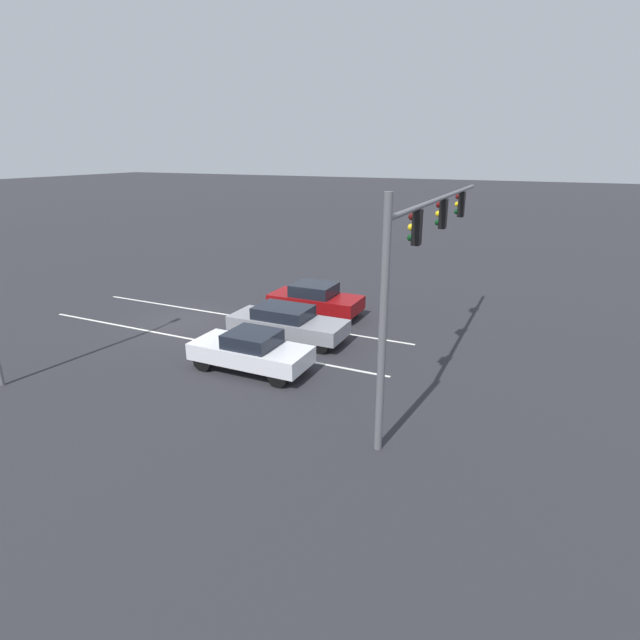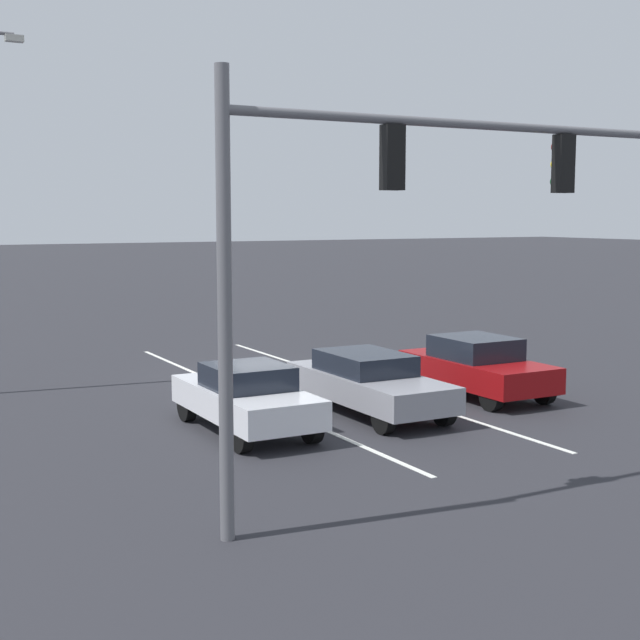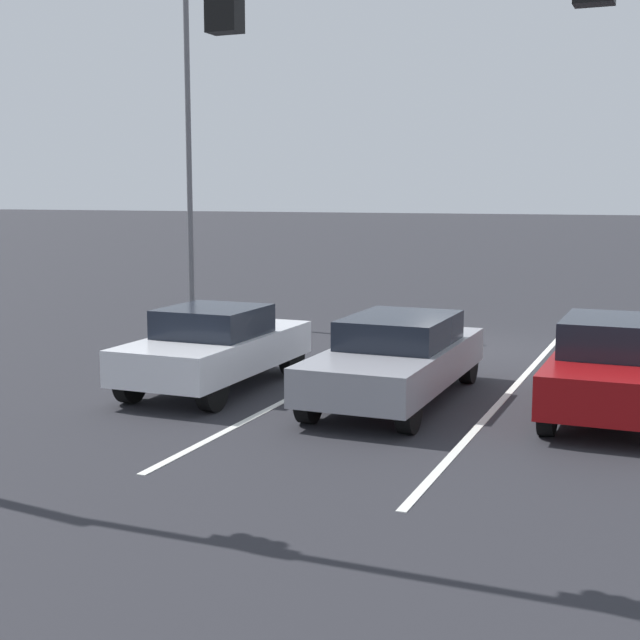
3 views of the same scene
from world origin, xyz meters
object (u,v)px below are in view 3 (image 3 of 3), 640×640
car_maroon_leftlane_front (618,366)px  traffic_signal_gantry (46,55)px  car_gray_midlane_front (397,357)px  car_white_rightlane_front (216,346)px  street_lamp_right_shoulder (193,122)px

car_maroon_leftlane_front → traffic_signal_gantry: traffic_signal_gantry is taller
car_gray_midlane_front → car_maroon_leftlane_front: bearing=-174.1°
car_maroon_leftlane_front → car_white_rightlane_front: size_ratio=1.01×
street_lamp_right_shoulder → car_white_rightlane_front: bearing=122.7°
car_gray_midlane_front → traffic_signal_gantry: (2.00, 5.88, 4.05)m
car_maroon_leftlane_front → car_gray_midlane_front: bearing=5.9°
traffic_signal_gantry → car_white_rightlane_front: bearing=-78.2°
car_maroon_leftlane_front → traffic_signal_gantry: 9.16m
car_gray_midlane_front → traffic_signal_gantry: 7.42m
street_lamp_right_shoulder → car_gray_midlane_front: bearing=139.3°
car_white_rightlane_front → traffic_signal_gantry: size_ratio=0.36×
car_maroon_leftlane_front → traffic_signal_gantry: bearing=49.1°
street_lamp_right_shoulder → car_maroon_leftlane_front: bearing=150.7°
car_maroon_leftlane_front → street_lamp_right_shoulder: 13.23m
car_maroon_leftlane_front → street_lamp_right_shoulder: street_lamp_right_shoulder is taller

